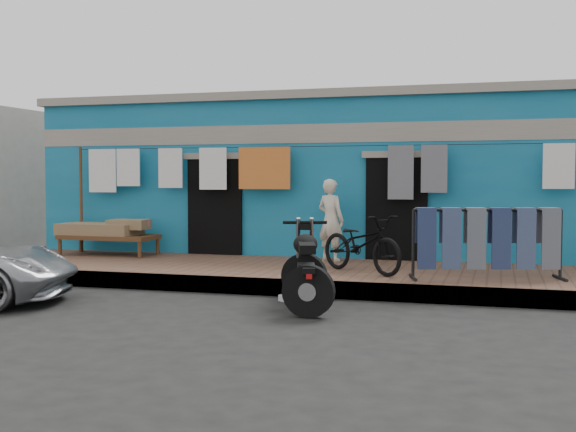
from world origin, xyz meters
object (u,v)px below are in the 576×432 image
Objects in this scene: bicycle at (362,237)px; charpoy at (109,238)px; jeans_rack at (487,242)px; seated_person at (331,220)px; motorcycle at (306,266)px.

bicycle is 5.29m from charpoy.
bicycle is 0.75× the size of jeans_rack.
jeans_rack is at bearing -11.34° from charpoy.
seated_person is 3.16m from jeans_rack.
seated_person is at bearing 67.12° from bicycle.
motorcycle is 5.65m from charpoy.
seated_person reaches higher than charpoy.
bicycle is 0.88× the size of charpoy.
bicycle is 0.93× the size of motorcycle.
jeans_rack is at bearing -58.63° from bicycle.
motorcycle is 0.81× the size of jeans_rack.
jeans_rack reaches higher than motorcycle.
motorcycle is (0.43, -3.28, -0.42)m from seated_person.
charpoy is (-4.75, 3.07, 0.01)m from motorcycle.
bicycle reaches higher than charpoy.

